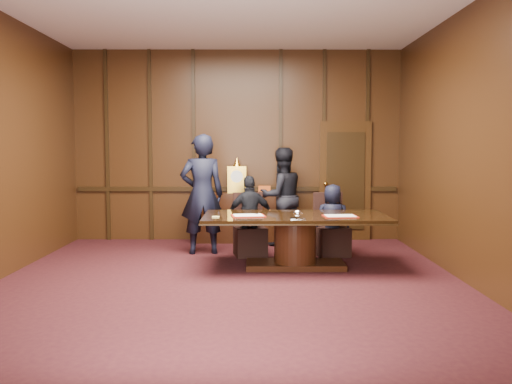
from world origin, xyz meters
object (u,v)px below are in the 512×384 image
Objects in this scene: signatory_right at (333,220)px; sideboard at (237,215)px; conference_table at (295,232)px; signatory_left at (250,216)px; witness_left at (202,194)px; witness_right at (281,197)px.

sideboard is at bearing -32.00° from signatory_right.
conference_table is 2.29× the size of signatory_right.
signatory_left is 1.12× the size of signatory_right.
signatory_left reaches higher than signatory_right.
conference_table is 2.05× the size of signatory_left.
conference_table is at bearing 134.26° from witness_left.
conference_table is 1.83m from witness_left.
signatory_right is at bearing 163.74° from witness_left.
witness_right is at bearing -24.90° from sideboard.
witness_left reaches higher than sideboard.
witness_right is (0.54, 0.99, 0.22)m from signatory_left.
signatory_left reaches higher than conference_table.
signatory_left is 1.15m from witness_right.
witness_left reaches higher than conference_table.
conference_table is 1.03m from signatory_right.
conference_table is at bearing -67.40° from sideboard.
witness_right is at bearing 93.49° from conference_table.
witness_left is 1.12× the size of witness_right.
witness_left is at bearing -115.43° from sideboard.
witness_right reaches higher than sideboard.
witness_left is (-0.53, -1.11, 0.48)m from sideboard.
conference_table is 1.53× the size of witness_right.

